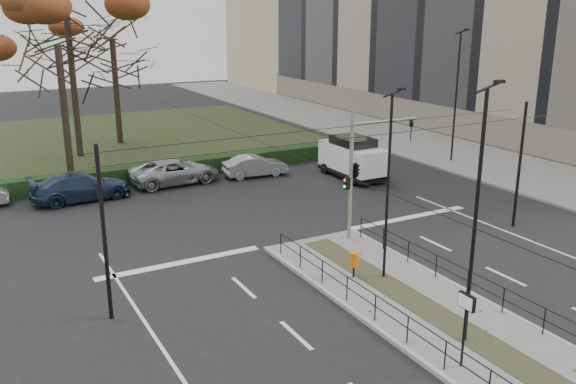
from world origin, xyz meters
The scene contains 21 objects.
ground centered at (0.00, 0.00, 0.00)m, with size 140.00×140.00×0.00m, color black.
median_island centered at (0.00, -2.50, 0.07)m, with size 4.40×15.00×0.14m, color slate.
sidewalk_east centered at (18.00, 22.00, 0.07)m, with size 8.00×90.00×0.14m, color slate.
park centered at (-6.00, 32.00, 0.05)m, with size 38.00×26.00×0.10m, color #232F17.
hedge centered at (-6.00, 18.60, 0.50)m, with size 38.00×1.00×1.00m, color black.
apartment_block centered at (27.97, 23.97, 10.39)m, with size 13.09×52.10×21.64m.
median_railing centered at (0.00, -2.60, 0.98)m, with size 4.14×13.24×0.92m.
catenary centered at (0.00, 1.62, 3.42)m, with size 20.00×34.00×6.00m.
traffic_light centered at (1.83, 4.13, 3.40)m, with size 3.85×2.15×5.61m.
litter_bin centered at (-0.72, 0.56, 0.87)m, with size 0.40×0.40×1.02m.
info_panel centered at (-1.51, -6.00, 1.92)m, with size 0.13×0.59×2.26m.
streetlamp_median_near centered at (-0.34, -4.96, 4.20)m, with size 0.67×0.14×7.98m.
streetlamp_median_far centered at (0.34, 0.04, 3.80)m, with size 0.60×0.12×7.20m.
streetlamp_sidewalk centered at (16.19, 13.27, 4.59)m, with size 0.73×0.15×8.75m.
parked_car_third centered at (-7.84, 16.35, 0.77)m, with size 2.15×5.29×1.54m, color #1D2B44.
parked_car_fourth centered at (-2.24, 17.17, 0.74)m, with size 2.45×5.32×1.48m, color #97999E.
white_van centered at (7.90, 13.21, 1.33)m, with size 2.26×4.89×2.56m.
rust_tree centered at (-5.91, 27.09, 9.66)m, with size 9.91×9.91×12.59m.
bare_tree_center centered at (-2.30, 30.25, 7.41)m, with size 5.79×5.79×10.49m.
bare_tree_near centered at (-7.37, 22.44, 7.45)m, with size 6.04×6.04×10.55m.
parked_car_fifth centered at (2.73, 16.38, 0.66)m, with size 1.40×4.02×1.32m, color #97999E.
Camera 1 is at (-13.26, -17.09, 9.92)m, focal length 38.00 mm.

